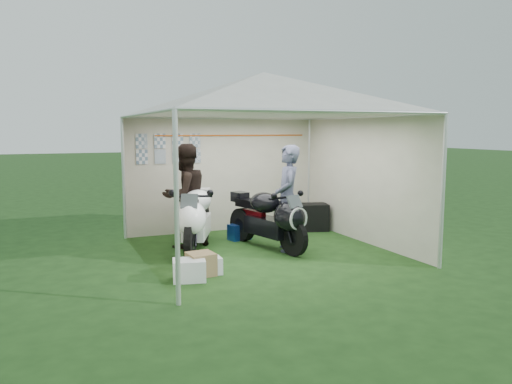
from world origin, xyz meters
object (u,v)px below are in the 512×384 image
motorcycle_white (196,217)px  crate_1 (201,264)px  motorcycle_black (270,217)px  paddock_stand (239,232)px  person_dark_jacket (185,196)px  canopy_tent (263,99)px  crate_0 (189,270)px  equipment_box (314,217)px  person_blue_jacket (288,198)px  crate_2 (210,266)px

motorcycle_white → crate_1: bearing=-78.9°
crate_1 → motorcycle_black: bearing=33.3°
motorcycle_white → paddock_stand: motorcycle_white is taller
motorcycle_white → person_dark_jacket: bearing=126.4°
canopy_tent → crate_1: 2.95m
motorcycle_white → crate_0: (-0.57, -1.57, -0.45)m
equipment_box → crate_1: size_ratio=1.53×
motorcycle_black → person_dark_jacket: size_ratio=1.11×
person_dark_jacket → person_blue_jacket: size_ratio=1.01×
motorcycle_black → person_dark_jacket: (-1.31, 0.74, 0.35)m
paddock_stand → crate_1: (-1.35, -1.94, 0.01)m
equipment_box → crate_1: bearing=-145.0°
paddock_stand → equipment_box: (1.74, 0.23, 0.13)m
motorcycle_white → motorcycle_black: 1.28m
crate_0 → crate_2: bearing=28.7°
motorcycle_black → person_dark_jacket: person_dark_jacket is taller
person_dark_jacket → equipment_box: bearing=165.5°
crate_0 → equipment_box: bearing=35.3°
canopy_tent → crate_2: size_ratio=17.29×
motorcycle_black → paddock_stand: size_ratio=5.07×
canopy_tent → motorcycle_black: size_ratio=2.80×
paddock_stand → crate_2: 2.28m
crate_0 → canopy_tent: bearing=35.3°
motorcycle_white → crate_1: 1.49m
canopy_tent → crate_2: bearing=-143.0°
canopy_tent → crate_1: bearing=-145.5°
paddock_stand → crate_2: paddock_stand is taller
equipment_box → crate_2: size_ratio=1.69×
canopy_tent → crate_2: (-1.26, -0.95, -2.46)m
person_dark_jacket → crate_2: person_dark_jacket is taller
person_blue_jacket → crate_1: bearing=-45.2°
person_dark_jacket → motorcycle_black: bearing=128.2°
crate_0 → crate_2: crate_0 is taller
person_blue_jacket → crate_1: 2.13m
crate_1 → crate_2: crate_1 is taller
motorcycle_black → canopy_tent: bearing=-170.7°
paddock_stand → person_dark_jacket: size_ratio=0.22×
motorcycle_white → equipment_box: size_ratio=3.68×
person_dark_jacket → crate_1: 1.95m
motorcycle_black → paddock_stand: motorcycle_black is taller
motorcycle_white → crate_1: size_ratio=5.65×
canopy_tent → person_blue_jacket: 1.72m
person_blue_jacket → crate_2: 2.03m
person_dark_jacket → person_blue_jacket: 1.80m
person_dark_jacket → crate_2: size_ratio=5.58×
crate_0 → crate_1: 0.29m
motorcycle_white → motorcycle_black: (1.23, -0.35, -0.04)m
motorcycle_black → equipment_box: bearing=22.9°
motorcycle_black → person_dark_jacket: 1.54m
person_blue_jacket → motorcycle_white: bearing=-90.4°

